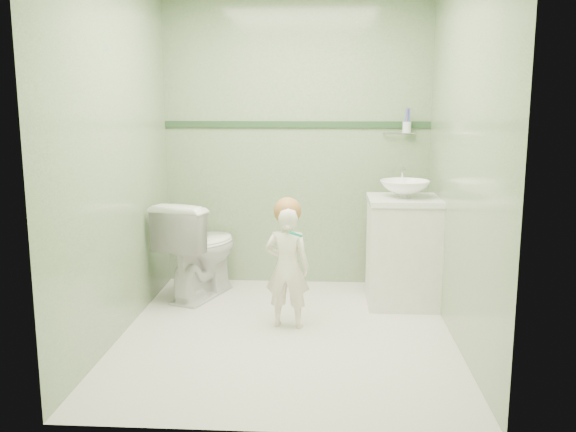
{
  "coord_description": "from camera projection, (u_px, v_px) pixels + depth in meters",
  "views": [
    {
      "loc": [
        0.26,
        -3.94,
        1.54
      ],
      "look_at": [
        0.0,
        0.15,
        0.78
      ],
      "focal_mm": 38.75,
      "sensor_mm": 36.0,
      "label": 1
    }
  ],
  "objects": [
    {
      "name": "faucet",
      "position": [
        402.0,
        175.0,
        4.8
      ],
      "size": [
        0.03,
        0.13,
        0.18
      ],
      "color": "silver",
      "rests_on": "counter"
    },
    {
      "name": "toddler",
      "position": [
        287.0,
        267.0,
        4.24
      ],
      "size": [
        0.33,
        0.24,
        0.84
      ],
      "primitive_type": "imported",
      "rotation": [
        0.0,
        0.0,
        3.03
      ],
      "color": "white",
      "rests_on": "ground"
    },
    {
      "name": "teal_toothbrush",
      "position": [
        295.0,
        233.0,
        4.06
      ],
      "size": [
        0.11,
        0.14,
        0.08
      ],
      "color": "#079C82",
      "rests_on": "toddler"
    },
    {
      "name": "vanity",
      "position": [
        403.0,
        253.0,
        4.72
      ],
      "size": [
        0.52,
        0.5,
        0.8
      ],
      "primitive_type": "cube",
      "color": "silver",
      "rests_on": "ground"
    },
    {
      "name": "toilet",
      "position": [
        200.0,
        248.0,
        4.92
      ],
      "size": [
        0.67,
        0.87,
        0.78
      ],
      "primitive_type": "imported",
      "rotation": [
        0.0,
        0.0,
        2.8
      ],
      "color": "white",
      "rests_on": "ground"
    },
    {
      "name": "room_shell",
      "position": [
        287.0,
        155.0,
        3.94
      ],
      "size": [
        2.5,
        2.54,
        2.4
      ],
      "color": "gray",
      "rests_on": "ground"
    },
    {
      "name": "counter",
      "position": [
        404.0,
        200.0,
        4.65
      ],
      "size": [
        0.54,
        0.52,
        0.04
      ],
      "primitive_type": "cube",
      "color": "white",
      "rests_on": "vanity"
    },
    {
      "name": "trim_stripe",
      "position": [
        296.0,
        124.0,
        5.13
      ],
      "size": [
        2.2,
        0.02,
        0.05
      ],
      "primitive_type": "cube",
      "color": "#274628",
      "rests_on": "room_shell"
    },
    {
      "name": "hair_cap",
      "position": [
        287.0,
        211.0,
        4.19
      ],
      "size": [
        0.19,
        0.19,
        0.19
      ],
      "primitive_type": "sphere",
      "color": "#A06B37",
      "rests_on": "toddler"
    },
    {
      "name": "ground",
      "position": [
        287.0,
        334.0,
        4.16
      ],
      "size": [
        2.5,
        2.5,
        0.0
      ],
      "primitive_type": "plane",
      "color": "silver",
      "rests_on": "ground"
    },
    {
      "name": "cup_holder",
      "position": [
        406.0,
        127.0,
        5.02
      ],
      "size": [
        0.26,
        0.07,
        0.21
      ],
      "color": "silver",
      "rests_on": "room_shell"
    },
    {
      "name": "basin",
      "position": [
        405.0,
        189.0,
        4.63
      ],
      "size": [
        0.37,
        0.37,
        0.13
      ],
      "primitive_type": "imported",
      "color": "white",
      "rests_on": "counter"
    }
  ]
}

